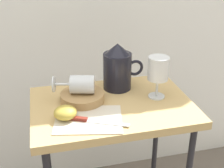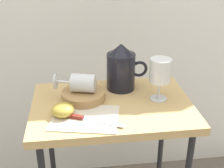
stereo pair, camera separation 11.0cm
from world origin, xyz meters
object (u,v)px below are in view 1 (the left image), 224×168
table (112,122)px  wine_glass_upright (158,71)px  basket_tray (82,97)px  wine_glass_tipped_near (81,84)px  pitcher (118,70)px  apple_half_left (65,113)px  knife (86,120)px

table → wine_glass_upright: wine_glass_upright is taller
basket_tray → wine_glass_tipped_near: wine_glass_tipped_near is taller
pitcher → wine_glass_tipped_near: bearing=-154.1°
apple_half_left → table: bearing=21.2°
basket_tray → pitcher: size_ratio=0.86×
table → basket_tray: bearing=158.5°
wine_glass_upright → knife: size_ratio=0.77×
table → pitcher: 0.21m
basket_tray → knife: 0.15m
pitcher → apple_half_left: pitcher is taller
table → knife: knife is taller
wine_glass_upright → knife: 0.33m
table → pitcher: (0.05, 0.12, 0.16)m
basket_tray → apple_half_left: size_ratio=2.09×
table → wine_glass_upright: 0.26m
table → wine_glass_upright: (0.18, 0.01, 0.19)m
pitcher → knife: size_ratio=0.89×
table → knife: 0.18m
pitcher → apple_half_left: 0.31m
apple_half_left → basket_tray: bearing=55.9°
apple_half_left → wine_glass_upright: bearing=12.3°
table → apple_half_left: apple_half_left is taller
table → wine_glass_tipped_near: bearing=157.7°
knife → table: bearing=42.1°
pitcher → knife: 0.29m
wine_glass_upright → apple_half_left: bearing=-167.7°
pitcher → wine_glass_tipped_near: 0.18m
basket_tray → apple_half_left: bearing=-124.1°
table → wine_glass_upright: bearing=2.9°
wine_glass_upright → wine_glass_tipped_near: bearing=173.1°
table → basket_tray: size_ratio=4.49×
wine_glass_tipped_near → knife: bearing=-93.5°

